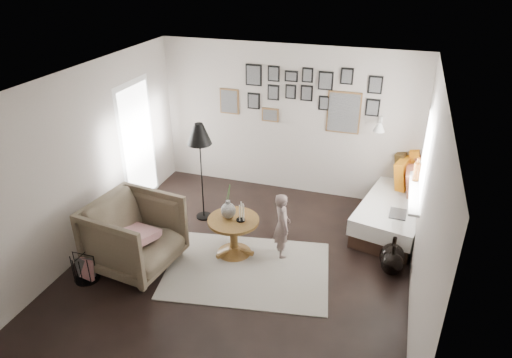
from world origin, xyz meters
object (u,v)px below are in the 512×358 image
(floor_lamp, at_px, (199,138))
(magazine_basket, at_px, (85,267))
(vase, at_px, (228,208))
(armchair, at_px, (135,235))
(pedestal_table, at_px, (234,237))
(daybed, at_px, (398,202))
(demijohn_large, at_px, (392,257))
(demijohn_small, at_px, (392,263))
(child, at_px, (282,225))

(floor_lamp, xyz_separation_m, magazine_basket, (-0.85, -1.93, -1.20))
(floor_lamp, bearing_deg, vase, -45.72)
(vase, height_order, armchair, vase)
(armchair, relative_size, floor_lamp, 0.67)
(pedestal_table, bearing_deg, daybed, 36.98)
(armchair, height_order, demijohn_large, armchair)
(magazine_basket, bearing_deg, armchair, 44.39)
(pedestal_table, bearing_deg, floor_lamp, 136.48)
(floor_lamp, bearing_deg, magazine_basket, -113.79)
(vase, relative_size, magazine_basket, 1.30)
(vase, distance_m, armchair, 1.32)
(vase, height_order, demijohn_small, vase)
(daybed, xyz_separation_m, child, (-1.53, -1.48, 0.16))
(floor_lamp, bearing_deg, demijohn_large, -8.52)
(vase, bearing_deg, armchair, -147.81)
(armchair, xyz_separation_m, magazine_basket, (-0.49, -0.48, -0.30))
(armchair, relative_size, magazine_basket, 2.72)
(vase, bearing_deg, magazine_basket, -143.58)
(floor_lamp, height_order, child, floor_lamp)
(pedestal_table, bearing_deg, magazine_basket, -145.38)
(vase, relative_size, daybed, 0.23)
(vase, relative_size, demijohn_small, 1.13)
(vase, height_order, child, vase)
(vase, xyz_separation_m, magazine_basket, (-1.59, -1.17, -0.53))
(pedestal_table, relative_size, magazine_basket, 1.83)
(magazine_basket, height_order, demijohn_large, demijohn_large)
(daybed, xyz_separation_m, armchair, (-3.37, -2.32, 0.16))
(vase, distance_m, demijohn_small, 2.34)
(daybed, relative_size, floor_lamp, 1.40)
(child, bearing_deg, armchair, 86.61)
(child, bearing_deg, daybed, -73.96)
(daybed, bearing_deg, pedestal_table, -130.51)
(pedestal_table, distance_m, floor_lamp, 1.60)
(vase, relative_size, armchair, 0.48)
(daybed, bearing_deg, floor_lamp, -151.30)
(magazine_basket, bearing_deg, demijohn_large, 21.02)
(vase, distance_m, daybed, 2.82)
(floor_lamp, relative_size, child, 1.64)
(magazine_basket, height_order, demijohn_small, demijohn_small)
(child, bearing_deg, demijohn_small, -116.60)
(daybed, height_order, demijohn_large, daybed)
(demijohn_small, xyz_separation_m, child, (-1.53, -0.04, 0.32))
(floor_lamp, relative_size, demijohn_small, 3.52)
(armchair, relative_size, child, 1.10)
(vase, distance_m, child, 0.79)
(demijohn_small, bearing_deg, vase, -175.28)
(armchair, bearing_deg, child, -58.26)
(child, bearing_deg, magazine_basket, 91.61)
(demijohn_small, bearing_deg, demijohn_large, 94.69)
(daybed, distance_m, demijohn_large, 1.33)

